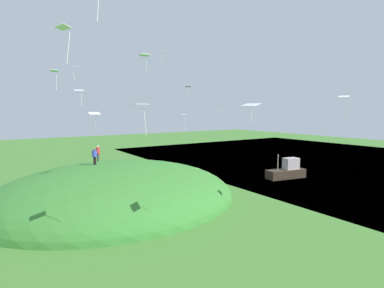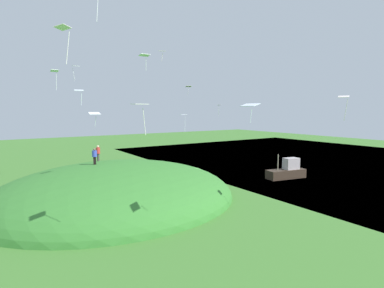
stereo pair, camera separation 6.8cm
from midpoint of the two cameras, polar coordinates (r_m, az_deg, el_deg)
The scene contains 19 objects.
ground_plane at distance 36.04m, azimuth -0.36°, elevation -8.16°, with size 160.00×160.00×0.00m, color #40772E.
lake_water at distance 60.01m, azimuth 26.68°, elevation -3.19°, with size 55.82×80.00×0.40m, color #3A607B.
grass_hill at distance 32.35m, azimuth -14.12°, elevation -10.05°, with size 24.96×21.81×7.42m, color #367A2F.
boat_on_lake at distance 42.63m, azimuth 17.52°, elevation -4.91°, with size 5.67×2.72×3.29m.
person_watching_kites at distance 31.57m, azimuth -17.82°, elevation -1.89°, with size 0.60×0.60×1.63m.
person_with_child at distance 34.60m, azimuth -17.22°, elevation -1.31°, with size 0.59×0.59×1.74m.
kite_1 at distance 16.75m, azimuth -9.62°, elevation 7.03°, with size 0.89×0.67×1.72m.
kite_2 at distance 32.58m, azimuth -24.36°, elevation 12.16°, with size 0.71×0.48×1.91m.
kite_3 at distance 44.48m, azimuth -0.60°, elevation 10.71°, with size 0.97×0.81×1.40m.
kite_4 at distance 42.66m, azimuth 5.15°, elevation 7.13°, with size 0.82×0.80×1.69m.
kite_5 at distance 18.32m, azimuth 11.00°, elevation 7.14°, with size 0.88×1.12×1.17m.
kite_6 at distance 38.90m, azimuth -21.09°, elevation 13.38°, with size 0.90×0.72×1.79m.
kite_7 at distance 37.96m, azimuth -5.60°, elevation 16.94°, with size 0.97×0.81×1.25m.
kite_8 at distance 23.97m, azimuth -8.85°, elevation 16.06°, with size 0.78×0.56×1.18m.
kite_9 at distance 34.65m, azimuth -17.82°, elevation 5.45°, with size 1.21×0.84×1.63m.
kite_10 at distance 28.34m, azimuth -20.41°, elevation 9.30°, with size 0.83×0.64×1.38m.
kite_11 at distance 26.16m, azimuth 26.77°, elevation 7.64°, with size 0.81×0.92×1.95m.
kite_12 at distance 19.63m, azimuth -22.96°, elevation 19.17°, with size 1.04×1.06×2.18m.
kite_13 at distance 34.00m, azimuth -1.58°, elevation 5.37°, with size 0.91×1.12×2.00m.
Camera 2 is at (19.04, 29.25, 9.00)m, focal length 28.33 mm.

